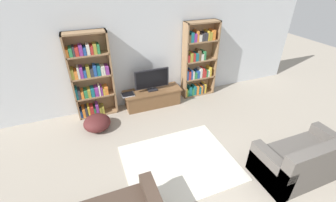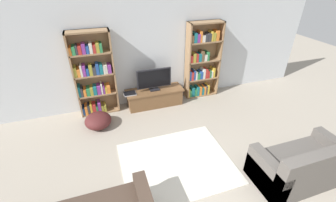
{
  "view_description": "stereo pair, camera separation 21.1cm",
  "coord_description": "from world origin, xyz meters",
  "px_view_note": "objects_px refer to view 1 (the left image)",
  "views": [
    {
      "loc": [
        -1.46,
        -0.84,
        3.12
      ],
      "look_at": [
        -0.01,
        2.87,
        0.7
      ],
      "focal_mm": 24.0,
      "sensor_mm": 36.0,
      "label": 1
    },
    {
      "loc": [
        -1.26,
        -0.91,
        3.12
      ],
      "look_at": [
        -0.01,
        2.87,
        0.7
      ],
      "focal_mm": 24.0,
      "sensor_mm": 36.0,
      "label": 2
    }
  ],
  "objects_px": {
    "bookshelf_right": "(198,62)",
    "tv_stand": "(153,97)",
    "bookshelf_left": "(91,78)",
    "couch_right_sofa": "(303,161)",
    "beanbag_ottoman": "(97,123)",
    "laptop": "(128,95)",
    "television": "(152,79)"
  },
  "relations": [
    {
      "from": "bookshelf_left",
      "to": "beanbag_ottoman",
      "type": "distance_m",
      "value": 1.03
    },
    {
      "from": "television",
      "to": "laptop",
      "type": "bearing_deg",
      "value": -178.91
    },
    {
      "from": "laptop",
      "to": "couch_right_sofa",
      "type": "relative_size",
      "value": 0.19
    },
    {
      "from": "laptop",
      "to": "television",
      "type": "bearing_deg",
      "value": 1.09
    },
    {
      "from": "television",
      "to": "couch_right_sofa",
      "type": "relative_size",
      "value": 0.56
    },
    {
      "from": "couch_right_sofa",
      "to": "bookshelf_left",
      "type": "bearing_deg",
      "value": 133.57
    },
    {
      "from": "bookshelf_right",
      "to": "tv_stand",
      "type": "relative_size",
      "value": 1.37
    },
    {
      "from": "beanbag_ottoman",
      "to": "television",
      "type": "bearing_deg",
      "value": 19.5
    },
    {
      "from": "bookshelf_left",
      "to": "couch_right_sofa",
      "type": "height_order",
      "value": "bookshelf_left"
    },
    {
      "from": "television",
      "to": "bookshelf_left",
      "type": "bearing_deg",
      "value": 174.01
    },
    {
      "from": "television",
      "to": "tv_stand",
      "type": "bearing_deg",
      "value": 90.0
    },
    {
      "from": "bookshelf_right",
      "to": "tv_stand",
      "type": "distance_m",
      "value": 1.51
    },
    {
      "from": "bookshelf_left",
      "to": "couch_right_sofa",
      "type": "distance_m",
      "value": 4.48
    },
    {
      "from": "tv_stand",
      "to": "television",
      "type": "height_order",
      "value": "television"
    },
    {
      "from": "tv_stand",
      "to": "bookshelf_left",
      "type": "bearing_deg",
      "value": 174.31
    },
    {
      "from": "beanbag_ottoman",
      "to": "couch_right_sofa",
      "type": "bearing_deg",
      "value": -39.36
    },
    {
      "from": "television",
      "to": "couch_right_sofa",
      "type": "height_order",
      "value": "television"
    },
    {
      "from": "bookshelf_left",
      "to": "television",
      "type": "height_order",
      "value": "bookshelf_left"
    },
    {
      "from": "laptop",
      "to": "beanbag_ottoman",
      "type": "xyz_separation_m",
      "value": [
        -0.82,
        -0.5,
        -0.28
      ]
    },
    {
      "from": "bookshelf_right",
      "to": "couch_right_sofa",
      "type": "xyz_separation_m",
      "value": [
        0.34,
        -3.21,
        -0.65
      ]
    },
    {
      "from": "television",
      "to": "beanbag_ottoman",
      "type": "bearing_deg",
      "value": -160.5
    },
    {
      "from": "television",
      "to": "laptop",
      "type": "xyz_separation_m",
      "value": [
        -0.63,
        -0.01,
        -0.29
      ]
    },
    {
      "from": "bookshelf_left",
      "to": "tv_stand",
      "type": "bearing_deg",
      "value": -5.69
    },
    {
      "from": "television",
      "to": "laptop",
      "type": "relative_size",
      "value": 2.88
    },
    {
      "from": "television",
      "to": "beanbag_ottoman",
      "type": "distance_m",
      "value": 1.63
    },
    {
      "from": "bookshelf_left",
      "to": "bookshelf_right",
      "type": "xyz_separation_m",
      "value": [
        2.71,
        -0.0,
        -0.01
      ]
    },
    {
      "from": "bookshelf_right",
      "to": "beanbag_ottoman",
      "type": "height_order",
      "value": "bookshelf_right"
    },
    {
      "from": "television",
      "to": "beanbag_ottoman",
      "type": "relative_size",
      "value": 1.49
    },
    {
      "from": "laptop",
      "to": "bookshelf_right",
      "type": "bearing_deg",
      "value": 4.6
    },
    {
      "from": "bookshelf_left",
      "to": "couch_right_sofa",
      "type": "xyz_separation_m",
      "value": [
        3.05,
        -3.21,
        -0.66
      ]
    },
    {
      "from": "laptop",
      "to": "couch_right_sofa",
      "type": "bearing_deg",
      "value": -53.11
    },
    {
      "from": "television",
      "to": "bookshelf_right",
      "type": "bearing_deg",
      "value": 6.26
    }
  ]
}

